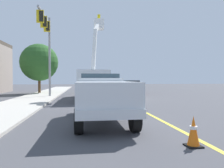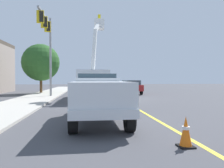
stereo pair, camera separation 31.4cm
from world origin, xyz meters
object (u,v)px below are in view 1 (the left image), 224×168
at_px(service_pickup_truck, 102,95).
at_px(passing_minivan, 130,86).
at_px(traffic_cone_leading, 193,132).
at_px(traffic_signal_mast, 47,38).
at_px(traffic_cone_mid_front, 110,92).
at_px(utility_bucket_truck, 92,81).

relative_size(service_pickup_truck, passing_minivan, 1.17).
relative_size(traffic_cone_leading, traffic_signal_mast, 0.10).
relative_size(traffic_cone_leading, traffic_cone_mid_front, 0.95).
bearing_deg(traffic_cone_mid_front, utility_bucket_truck, 145.37).
bearing_deg(traffic_cone_mid_front, traffic_signal_mast, 107.77).
bearing_deg(utility_bucket_truck, traffic_signal_mast, 73.65).
bearing_deg(service_pickup_truck, traffic_signal_mast, 18.68).
bearing_deg(traffic_cone_mid_front, passing_minivan, -44.01).
xyz_separation_m(utility_bucket_truck, traffic_cone_leading, (-13.86, -1.80, -1.23)).
distance_m(traffic_cone_leading, traffic_cone_mid_front, 17.09).
bearing_deg(utility_bucket_truck, service_pickup_truck, 178.79).
relative_size(utility_bucket_truck, passing_minivan, 1.71).
distance_m(utility_bucket_truck, traffic_cone_leading, 14.03).
height_order(service_pickup_truck, traffic_cone_mid_front, service_pickup_truck).
height_order(utility_bucket_truck, service_pickup_truck, utility_bucket_truck).
relative_size(traffic_cone_mid_front, traffic_signal_mast, 0.11).
relative_size(service_pickup_truck, traffic_cone_leading, 6.90).
bearing_deg(traffic_cone_mid_front, traffic_cone_leading, 178.57).
height_order(utility_bucket_truck, traffic_cone_mid_front, utility_bucket_truck).
bearing_deg(traffic_cone_leading, utility_bucket_truck, 7.40).
bearing_deg(traffic_signal_mast, utility_bucket_truck, -106.35).
bearing_deg(passing_minivan, traffic_signal_mast, 118.68).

